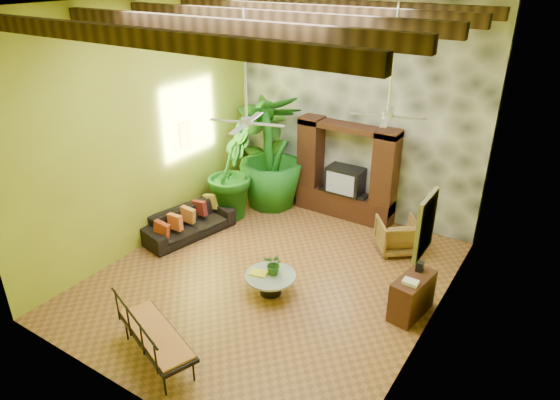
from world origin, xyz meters
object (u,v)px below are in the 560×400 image
Objects in this scene: iron_bench at (152,335)px; wicker_armchair at (397,235)px; tall_plant_c at (271,151)px; side_console at (412,296)px; entertainment_center at (346,178)px; tall_plant_b at (231,170)px; ceiling_fan_back at (389,104)px; tall_plant_a at (266,146)px; coffee_table at (271,281)px; sofa at (188,223)px; ceiling_fan_front at (246,109)px.

wicker_armchair is at bearing 90.15° from iron_bench.
tall_plant_c is 5.10m from side_console.
wicker_armchair is 0.87× the size of side_console.
entertainment_center reaches higher than side_console.
tall_plant_b is at bearing -148.04° from entertainment_center.
ceiling_fan_back reaches higher than entertainment_center.
wicker_armchair is 4.06m from tall_plant_b.
tall_plant_a is 0.94× the size of tall_plant_c.
tall_plant_a reaches higher than tall_plant_b.
coffee_table is (2.55, -2.16, -0.89)m from tall_plant_b.
sofa is at bearing -171.25° from side_console.
tall_plant_b is 5.06m from iron_bench.
iron_bench reaches higher than wicker_armchair.
side_console is (5.13, -0.00, 0.07)m from sofa.
tall_plant_b is at bearing 173.58° from side_console.
tall_plant_c is at bearing 161.47° from side_console.
ceiling_fan_back is 3.21m from wicker_armchair.
tall_plant_a reaches higher than sofa.
iron_bench is at bearing -74.27° from tall_plant_c.
ceiling_fan_front reaches higher than tall_plant_c.
iron_bench is 4.35m from side_console.
sofa is at bearing 163.29° from coffee_table.
tall_plant_a is at bearing 179.66° from entertainment_center.
tall_plant_c is at bearing 123.51° from coffee_table.
tall_plant_a reaches higher than wicker_armchair.
ceiling_fan_front is at bearing -62.59° from tall_plant_c.
ceiling_fan_back reaches higher than wicker_armchair.
ceiling_fan_front is 1.04× the size of iron_bench.
tall_plant_b reaches higher than wicker_armchair.
entertainment_center is 2.29m from tall_plant_a.
tall_plant_c reaches higher than entertainment_center.
tall_plant_c is at bearing 62.88° from tall_plant_b.
sofa is 2.22× the size of coffee_table.
tall_plant_a is 1.45m from tall_plant_b.
iron_bench reaches higher than side_console.
tall_plant_b is (-2.28, -1.42, 0.19)m from entertainment_center.
side_console is at bearing 68.99° from iron_bench.
ceiling_fan_front is 4.44m from wicker_armchair.
tall_plant_c is 3.91m from coffee_table.
tall_plant_c is 3.02× the size of coffee_table.
entertainment_center is 2.56× the size of coffee_table.
tall_plant_a is (-3.94, 0.91, 0.96)m from wicker_armchair.
sofa is at bearing -106.81° from tall_plant_c.
side_console reaches higher than wicker_armchair.
tall_plant_c reaches higher than tall_plant_a.
ceiling_fan_front is at bearing 174.00° from coffee_table.
tall_plant_c reaches higher than coffee_table.
entertainment_center is 6.03m from iron_bench.
side_console is at bearing -29.42° from tall_plant_a.
tall_plant_b reaches higher than sofa.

